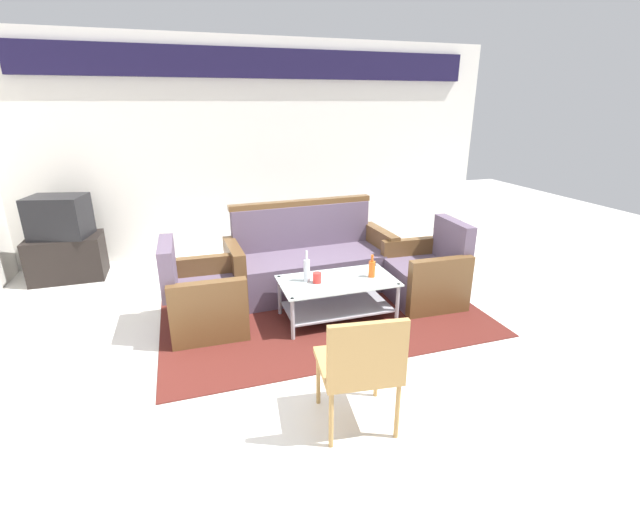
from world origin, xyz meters
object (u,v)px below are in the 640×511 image
object	(u,v)px
couch	(310,263)
cup	(317,278)
television	(59,217)
tv_stand	(67,258)
wicker_chair	(361,363)
coffee_table	(337,293)
armchair_left	(203,299)
bottle_clear	(307,270)
armchair_right	(427,275)
bottle_orange	(372,269)

from	to	relation	value
couch	cup	size ratio (longest dim) A/B	18.29
couch	television	bearing A→B (deg)	-26.63
tv_stand	wicker_chair	size ratio (longest dim) A/B	0.95
tv_stand	couch	bearing A→B (deg)	-24.06
tv_stand	cup	bearing A→B (deg)	-38.23
wicker_chair	coffee_table	bearing A→B (deg)	82.35
coffee_table	tv_stand	world-z (taller)	tv_stand
couch	armchair_left	world-z (taller)	couch
couch	tv_stand	world-z (taller)	couch
armchair_left	bottle_clear	xyz separation A→B (m)	(0.95, -0.15, 0.24)
television	armchair_right	bearing A→B (deg)	166.54
coffee_table	cup	distance (m)	0.28
couch	armchair_right	bearing A→B (deg)	146.05
armchair_right	tv_stand	distance (m)	4.18
armchair_right	cup	world-z (taller)	armchair_right
armchair_left	bottle_orange	bearing A→B (deg)	82.39
armchair_left	tv_stand	size ratio (longest dim) A/B	1.06
bottle_orange	wicker_chair	world-z (taller)	wicker_chair
armchair_left	cup	size ratio (longest dim) A/B	8.50
bottle_orange	coffee_table	bearing A→B (deg)	176.34
armchair_left	coffee_table	bearing A→B (deg)	81.03
armchair_left	cup	distance (m)	1.07
armchair_right	bottle_clear	distance (m)	1.35
armchair_left	wicker_chair	world-z (taller)	armchair_left
armchair_left	armchair_right	xyz separation A→B (m)	(2.28, -0.10, 0.00)
cup	bottle_clear	bearing A→B (deg)	137.87
bottle_orange	television	size ratio (longest dim) A/B	0.33
tv_stand	wicker_chair	world-z (taller)	wicker_chair
couch	bottle_orange	world-z (taller)	couch
armchair_left	tv_stand	xyz separation A→B (m)	(-1.47, 1.75, -0.03)
couch	wicker_chair	xyz separation A→B (m)	(-0.34, -2.25, 0.18)
bottle_clear	wicker_chair	bearing A→B (deg)	-93.62
couch	cup	world-z (taller)	couch
coffee_table	bottle_orange	size ratio (longest dim) A/B	4.88
couch	coffee_table	size ratio (longest dim) A/B	1.66
tv_stand	armchair_right	bearing A→B (deg)	-26.30
cup	tv_stand	xyz separation A→B (m)	(-2.50, 1.97, -0.20)
couch	wicker_chair	size ratio (longest dim) A/B	2.18
coffee_table	couch	bearing A→B (deg)	93.24
cup	bottle_orange	bearing A→B (deg)	-2.07
couch	television	size ratio (longest dim) A/B	2.68
television	wicker_chair	xyz separation A→B (m)	(2.32, -3.44, -0.27)
armchair_right	bottle_clear	world-z (taller)	armchair_right
armchair_right	bottle_clear	bearing A→B (deg)	94.00
armchair_right	cup	bearing A→B (deg)	97.45
couch	cup	xyz separation A→B (m)	(-0.16, -0.78, 0.14)
couch	wicker_chair	world-z (taller)	couch
armchair_right	coffee_table	xyz separation A→B (m)	(-1.04, -0.12, -0.02)
coffee_table	television	size ratio (longest dim) A/B	1.61
television	wicker_chair	bearing A→B (deg)	136.87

